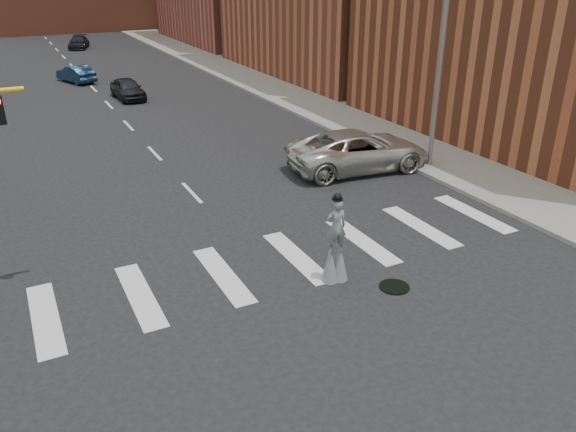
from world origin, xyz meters
The scene contains 9 objects.
ground_plane centered at (0.00, 0.00, 0.00)m, with size 160.00×160.00×0.00m, color black.
sidewalk_right centered at (12.50, 25.00, 0.09)m, with size 5.00×90.00×0.18m, color gray.
manhole centered at (3.00, -2.00, 0.02)m, with size 0.90×0.90×0.04m, color black.
streetlight centered at (10.90, 6.00, 4.90)m, with size 2.05×0.20×9.00m.
stilt_performer centered at (1.64, -0.81, 1.11)m, with size 0.84×0.56×2.84m.
suv_crossing centered at (7.84, 7.32, 0.92)m, with size 3.05×6.62×1.84m, color silver.
car_near centered at (1.62, 27.25, 0.72)m, with size 1.71×4.25×1.45m, color black.
car_mid centered at (-0.76, 35.25, 0.68)m, with size 1.44×4.12×1.36m, color navy.
car_far centered at (2.41, 55.79, 0.67)m, with size 1.87×4.60×1.33m, color black.
Camera 1 is at (-6.33, -13.34, 8.81)m, focal length 35.00 mm.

